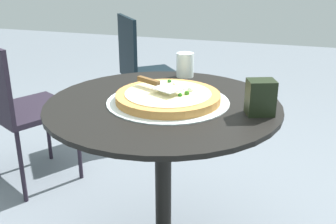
{
  "coord_description": "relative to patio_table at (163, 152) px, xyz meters",
  "views": [
    {
      "loc": [
        1.37,
        0.44,
        1.26
      ],
      "look_at": [
        -0.01,
        0.02,
        0.7
      ],
      "focal_mm": 43.66,
      "sensor_mm": 36.0,
      "label": 1
    }
  ],
  "objects": [
    {
      "name": "patio_table",
      "position": [
        0.0,
        0.0,
        0.0
      ],
      "size": [
        0.88,
        0.88,
        0.75
      ],
      "color": "black",
      "rests_on": "ground"
    },
    {
      "name": "pizza_on_tray",
      "position": [
        -0.01,
        0.02,
        0.23
      ],
      "size": [
        0.46,
        0.46,
        0.05
      ],
      "color": "silver",
      "rests_on": "patio_table"
    },
    {
      "name": "pizza_server",
      "position": [
        -0.03,
        -0.03,
        0.27
      ],
      "size": [
        0.14,
        0.21,
        0.02
      ],
      "color": "silver",
      "rests_on": "pizza_on_tray"
    },
    {
      "name": "drinking_cup",
      "position": [
        -0.36,
        -0.01,
        0.26
      ],
      "size": [
        0.08,
        0.08,
        0.11
      ],
      "primitive_type": "cylinder",
      "color": "silver",
      "rests_on": "patio_table"
    },
    {
      "name": "napkin_dispenser",
      "position": [
        0.02,
        0.36,
        0.27
      ],
      "size": [
        0.1,
        0.11,
        0.12
      ],
      "primitive_type": "cube",
      "rotation": [
        0.0,
        0.0,
        5.07
      ],
      "color": "black",
      "rests_on": "patio_table"
    },
    {
      "name": "patio_chair_near",
      "position": [
        -0.41,
        -0.98,
        -0.04
      ],
      "size": [
        0.56,
        0.56,
        0.84
      ],
      "color": "black",
      "rests_on": "ground"
    },
    {
      "name": "patio_chair_corner",
      "position": [
        -1.3,
        -0.58,
        -0.02
      ],
      "size": [
        0.52,
        0.52,
        0.87
      ],
      "color": "black",
      "rests_on": "ground"
    }
  ]
}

